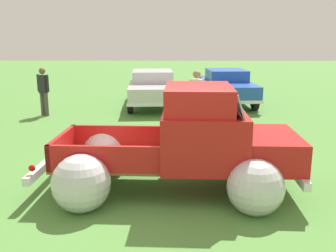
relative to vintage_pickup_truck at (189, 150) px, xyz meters
The scene contains 6 objects.
ground_plane 0.85m from the vintage_pickup_truck, behind, with size 80.00×80.00×0.00m, color #548C3D.
vintage_pickup_truck is the anchor object (origin of this frame).
show_car_0 8.89m from the vintage_pickup_truck, 97.12° to the left, with size 2.21×4.83×1.43m.
show_car_1 9.50m from the vintage_pickup_truck, 77.92° to the left, with size 2.07×4.61×1.43m.
spectator_0 4.79m from the vintage_pickup_truck, 84.80° to the left, with size 0.51×0.46×1.79m.
spectator_1 8.29m from the vintage_pickup_truck, 125.94° to the left, with size 0.51×0.46×1.71m.
Camera 1 is at (0.08, -6.61, 2.74)m, focal length 40.54 mm.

